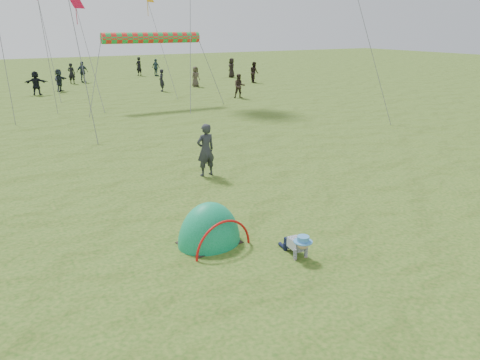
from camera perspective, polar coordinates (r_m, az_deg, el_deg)
ground at (r=10.46m, az=4.68°, el=-8.58°), size 140.00×140.00×0.00m
crawling_toddler at (r=10.16m, az=7.04°, el=-7.74°), size 0.57×0.77×0.56m
popup_tent at (r=10.80m, az=-3.75°, el=-7.64°), size 1.67×1.45×1.94m
standing_adult at (r=15.26m, az=-4.21°, el=3.66°), size 0.66×0.46×1.73m
crowd_person_0 at (r=47.91m, az=-12.23°, el=13.38°), size 0.77×0.67×1.78m
crowd_person_1 at (r=32.21m, az=-0.08°, el=11.38°), size 0.95×0.85×1.61m
crowd_person_2 at (r=47.25m, az=-10.20°, el=13.35°), size 0.74×1.04×1.63m
crowd_person_4 at (r=45.27m, az=-1.03°, el=13.51°), size 0.69×0.95×1.79m
crowd_person_5 at (r=38.02m, az=-21.17°, el=11.27°), size 1.31×1.51×1.64m
crowd_person_6 at (r=36.02m, az=-9.54°, el=11.88°), size 0.51×0.66×1.62m
crowd_person_7 at (r=41.07m, az=1.74°, el=12.99°), size 0.79×0.95×1.76m
crowd_person_8 at (r=43.42m, az=-18.66°, el=12.37°), size 1.13×0.73×1.78m
crowd_person_10 at (r=38.49m, az=-5.45°, el=12.44°), size 0.90×0.74×1.60m
crowd_person_11 at (r=36.60m, az=-23.62°, el=10.77°), size 1.63×0.90×1.67m
crowd_person_12 at (r=42.80m, az=-19.85°, el=12.12°), size 0.74×0.69×1.70m
rainbow_tube_kite at (r=29.38m, az=-10.70°, el=16.68°), size 5.94×0.64×0.64m
diamond_kite_6 at (r=32.28m, az=-19.48°, el=19.99°), size 1.21×1.21×0.99m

